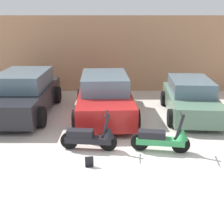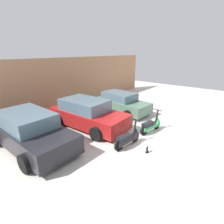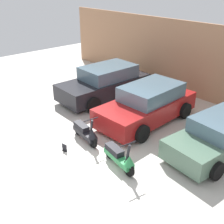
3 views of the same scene
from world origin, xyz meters
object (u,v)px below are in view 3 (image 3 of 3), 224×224
car_rear_left (105,83)px  placard_near_left_scooter (64,148)px  car_rear_right (219,136)px  car_rear_center (148,104)px  scooter_front_right (120,157)px  scooter_front_left (86,132)px

car_rear_left → placard_near_left_scooter: 4.81m
car_rear_left → car_rear_right: 5.99m
car_rear_center → car_rear_right: (3.04, 0.03, -0.09)m
car_rear_right → car_rear_center: bearing=-84.4°
scooter_front_right → car_rear_left: bearing=153.0°
car_rear_left → car_rear_right: (5.98, -0.28, -0.10)m
car_rear_center → car_rear_right: size_ratio=1.12×
car_rear_center → car_rear_right: car_rear_center is taller
car_rear_left → scooter_front_left: bearing=41.0°
car_rear_center → scooter_front_right: bearing=25.5°
scooter_front_right → car_rear_left: car_rear_left is taller
scooter_front_left → car_rear_center: bearing=90.1°
placard_near_left_scooter → car_rear_left: bearing=123.1°
car_rear_right → scooter_front_right: bearing=-22.0°
car_rear_left → placard_near_left_scooter: car_rear_left is taller
car_rear_left → car_rear_center: car_rear_left is taller
scooter_front_left → scooter_front_right: bearing=2.8°
placard_near_left_scooter → scooter_front_left: bearing=90.3°
scooter_front_right → placard_near_left_scooter: scooter_front_right is taller
car_rear_left → placard_near_left_scooter: size_ratio=16.98×
scooter_front_right → scooter_front_left: bearing=-175.1°
car_rear_right → placard_near_left_scooter: (-3.37, -3.72, -0.49)m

